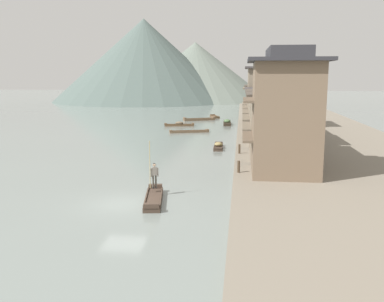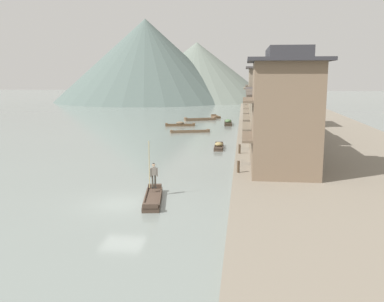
{
  "view_description": "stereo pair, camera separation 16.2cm",
  "coord_description": "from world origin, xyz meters",
  "px_view_note": "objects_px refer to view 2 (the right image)",
  "views": [
    {
      "loc": [
        6.91,
        -23.97,
        7.54
      ],
      "look_at": [
        2.85,
        11.28,
        1.31
      ],
      "focal_mm": 40.21,
      "sensor_mm": 36.0,
      "label": 1
    },
    {
      "loc": [
        7.07,
        -23.95,
        7.54
      ],
      "look_at": [
        2.85,
        11.28,
        1.31
      ],
      "focal_mm": 40.21,
      "sensor_mm": 36.0,
      "label": 2
    }
  ],
  "objects_px": {
    "boatman_person": "(153,172)",
    "mooring_post_dock_near": "(238,167)",
    "boat_foreground_poled": "(153,199)",
    "house_waterfront_far": "(270,95)",
    "boat_moored_nearest": "(228,123)",
    "boat_midriver_drifting": "(219,146)",
    "house_waterfront_nearest": "(285,113)",
    "boat_moored_far": "(180,125)",
    "house_waterfront_second": "(280,122)",
    "boat_moored_second": "(200,119)",
    "boat_moored_third": "(190,132)",
    "mooring_post_dock_mid": "(239,149)",
    "house_waterfront_narrow": "(270,108)",
    "boat_midriver_upstream": "(216,117)",
    "house_waterfront_tall": "(275,114)",
    "house_waterfront_end": "(263,101)"
  },
  "relations": [
    {
      "from": "boatman_person",
      "to": "boat_moored_far",
      "type": "relative_size",
      "value": 0.66
    },
    {
      "from": "boatman_person",
      "to": "boat_moored_far",
      "type": "xyz_separation_m",
      "value": [
        -3.93,
        38.14,
        -1.29
      ]
    },
    {
      "from": "boat_midriver_upstream",
      "to": "boat_moored_far",
      "type": "bearing_deg",
      "value": -107.48
    },
    {
      "from": "boat_midriver_drifting",
      "to": "house_waterfront_end",
      "type": "relative_size",
      "value": 0.53
    },
    {
      "from": "boat_moored_nearest",
      "to": "boat_moored_second",
      "type": "height_order",
      "value": "boat_moored_nearest"
    },
    {
      "from": "boat_foreground_poled",
      "to": "house_waterfront_far",
      "type": "xyz_separation_m",
      "value": [
        8.84,
        34.86,
        4.79
      ]
    },
    {
      "from": "mooring_post_dock_near",
      "to": "boat_midriver_upstream",
      "type": "bearing_deg",
      "value": 95.63
    },
    {
      "from": "boat_moored_second",
      "to": "boat_moored_far",
      "type": "height_order",
      "value": "boat_moored_far"
    },
    {
      "from": "boat_moored_far",
      "to": "house_waterfront_narrow",
      "type": "distance_m",
      "value": 17.62
    },
    {
      "from": "boat_moored_nearest",
      "to": "boat_midriver_drifting",
      "type": "relative_size",
      "value": 1.24
    },
    {
      "from": "boat_moored_nearest",
      "to": "boat_midriver_upstream",
      "type": "height_order",
      "value": "boat_moored_nearest"
    },
    {
      "from": "house_waterfront_far",
      "to": "house_waterfront_end",
      "type": "relative_size",
      "value": 1.19
    },
    {
      "from": "boat_midriver_upstream",
      "to": "house_waterfront_nearest",
      "type": "relative_size",
      "value": 0.48
    },
    {
      "from": "boat_moored_second",
      "to": "house_waterfront_second",
      "type": "relative_size",
      "value": 0.77
    },
    {
      "from": "boatman_person",
      "to": "house_waterfront_nearest",
      "type": "relative_size",
      "value": 0.35
    },
    {
      "from": "boat_foreground_poled",
      "to": "boat_moored_second",
      "type": "relative_size",
      "value": 0.87
    },
    {
      "from": "boat_moored_second",
      "to": "boat_moored_third",
      "type": "distance_m",
      "value": 15.98
    },
    {
      "from": "house_waterfront_second",
      "to": "boat_moored_far",
      "type": "bearing_deg",
      "value": 114.88
    },
    {
      "from": "boat_foreground_poled",
      "to": "house_waterfront_far",
      "type": "bearing_deg",
      "value": 75.77
    },
    {
      "from": "boat_moored_far",
      "to": "house_waterfront_far",
      "type": "bearing_deg",
      "value": -19.0
    },
    {
      "from": "mooring_post_dock_mid",
      "to": "house_waterfront_end",
      "type": "bearing_deg",
      "value": 83.66
    },
    {
      "from": "house_waterfront_tall",
      "to": "mooring_post_dock_near",
      "type": "xyz_separation_m",
      "value": [
        -3.55,
        -14.48,
        -2.57
      ]
    },
    {
      "from": "boat_moored_far",
      "to": "house_waterfront_second",
      "type": "bearing_deg",
      "value": -65.12
    },
    {
      "from": "boatman_person",
      "to": "house_waterfront_end",
      "type": "xyz_separation_m",
      "value": [
        8.57,
        41.85,
        2.14
      ]
    },
    {
      "from": "boatman_person",
      "to": "mooring_post_dock_near",
      "type": "distance_m",
      "value": 6.9
    },
    {
      "from": "boat_moored_nearest",
      "to": "house_waterfront_end",
      "type": "xyz_separation_m",
      "value": [
        5.36,
        0.89,
        3.37
      ]
    },
    {
      "from": "boat_foreground_poled",
      "to": "mooring_post_dock_mid",
      "type": "relative_size",
      "value": 5.73
    },
    {
      "from": "boat_moored_second",
      "to": "boat_midriver_upstream",
      "type": "height_order",
      "value": "boat_moored_second"
    },
    {
      "from": "house_waterfront_far",
      "to": "mooring_post_dock_mid",
      "type": "distance_m",
      "value": 22.17
    },
    {
      "from": "house_waterfront_nearest",
      "to": "boat_foreground_poled",
      "type": "bearing_deg",
      "value": -145.28
    },
    {
      "from": "house_waterfront_second",
      "to": "house_waterfront_tall",
      "type": "xyz_separation_m",
      "value": [
        0.17,
        7.91,
        -0.0
      ]
    },
    {
      "from": "boat_foreground_poled",
      "to": "mooring_post_dock_near",
      "type": "bearing_deg",
      "value": 47.93
    },
    {
      "from": "boat_midriver_upstream",
      "to": "house_waterfront_second",
      "type": "distance_m",
      "value": 42.28
    },
    {
      "from": "boat_moored_third",
      "to": "house_waterfront_narrow",
      "type": "height_order",
      "value": "house_waterfront_narrow"
    },
    {
      "from": "house_waterfront_narrow",
      "to": "boat_moored_nearest",
      "type": "bearing_deg",
      "value": 110.57
    },
    {
      "from": "house_waterfront_tall",
      "to": "house_waterfront_far",
      "type": "xyz_separation_m",
      "value": [
        0.22,
        14.75,
        1.3
      ]
    },
    {
      "from": "boat_moored_third",
      "to": "house_waterfront_end",
      "type": "relative_size",
      "value": 0.73
    },
    {
      "from": "boat_foreground_poled",
      "to": "boat_midriver_drifting",
      "type": "xyz_separation_m",
      "value": [
        2.86,
        19.74,
        0.07
      ]
    },
    {
      "from": "boat_moored_nearest",
      "to": "mooring_post_dock_mid",
      "type": "xyz_separation_m",
      "value": [
        2.06,
        -28.78,
        0.78
      ]
    },
    {
      "from": "boat_moored_second",
      "to": "boat_moored_third",
      "type": "xyz_separation_m",
      "value": [
        0.24,
        -15.98,
        -0.05
      ]
    },
    {
      "from": "house_waterfront_far",
      "to": "mooring_post_dock_mid",
      "type": "xyz_separation_m",
      "value": [
        -3.77,
        -21.5,
        -3.88
      ]
    },
    {
      "from": "house_waterfront_end",
      "to": "mooring_post_dock_near",
      "type": "bearing_deg",
      "value": -95.04
    },
    {
      "from": "boat_midriver_drifting",
      "to": "house_waterfront_tall",
      "type": "xyz_separation_m",
      "value": [
        5.76,
        0.37,
        3.42
      ]
    },
    {
      "from": "boatman_person",
      "to": "boat_moored_second",
      "type": "distance_m",
      "value": 46.94
    },
    {
      "from": "boat_moored_second",
      "to": "house_waterfront_tall",
      "type": "xyz_separation_m",
      "value": [
        10.59,
        -27.97,
        3.48
      ]
    },
    {
      "from": "boat_midriver_drifting",
      "to": "house_waterfront_narrow",
      "type": "bearing_deg",
      "value": 54.05
    },
    {
      "from": "boat_midriver_upstream",
      "to": "mooring_post_dock_mid",
      "type": "distance_m",
      "value": 40.47
    },
    {
      "from": "house_waterfront_tall",
      "to": "mooring_post_dock_mid",
      "type": "relative_size",
      "value": 9.17
    },
    {
      "from": "boat_moored_nearest",
      "to": "house_waterfront_tall",
      "type": "height_order",
      "value": "house_waterfront_tall"
    },
    {
      "from": "boat_moored_nearest",
      "to": "boat_midriver_drifting",
      "type": "height_order",
      "value": "boat_moored_nearest"
    }
  ]
}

